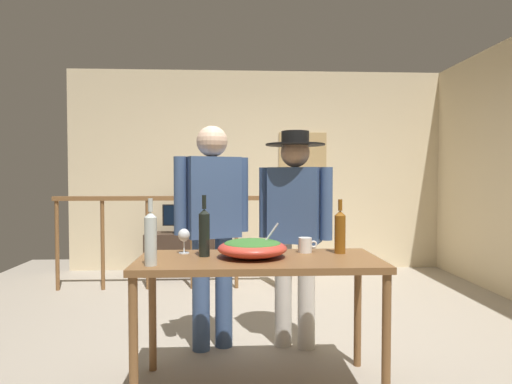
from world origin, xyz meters
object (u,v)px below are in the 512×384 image
at_px(framed_picture, 303,151).
at_px(person_standing_right, 295,219).
at_px(wine_bottle_dark, 204,231).
at_px(mug_white, 305,245).
at_px(stair_railing, 209,230).
at_px(person_standing_left, 212,217).
at_px(serving_table, 259,272).
at_px(salad_bowl, 252,247).
at_px(tv_console, 181,254).
at_px(flat_screen_tv, 180,216).
at_px(wine_glass, 184,236).
at_px(wine_bottle_clear, 151,238).
at_px(wine_bottle_amber, 340,231).

bearing_deg(framed_picture, person_standing_right, -99.98).
xyz_separation_m(wine_bottle_dark, mug_white, (0.64, 0.11, -0.11)).
distance_m(stair_railing, person_standing_left, 1.83).
height_order(serving_table, wine_bottle_dark, wine_bottle_dark).
relative_size(framed_picture, salad_bowl, 1.56).
bearing_deg(mug_white, tv_console, 110.89).
xyz_separation_m(tv_console, mug_white, (1.16, -3.03, 0.57)).
xyz_separation_m(stair_railing, serving_table, (0.44, -2.44, 0.03)).
relative_size(framed_picture, person_standing_right, 0.40).
bearing_deg(serving_table, flat_screen_tv, 104.88).
bearing_deg(serving_table, wine_glass, 159.01).
bearing_deg(wine_bottle_dark, wine_bottle_clear, -135.97).
bearing_deg(person_standing_left, wine_bottle_dark, 65.86).
xyz_separation_m(salad_bowl, mug_white, (0.35, 0.15, -0.01)).
relative_size(wine_glass, wine_bottle_dark, 0.42).
xyz_separation_m(serving_table, mug_white, (0.31, 0.17, 0.14)).
height_order(wine_glass, wine_bottle_amber, wine_bottle_amber).
xyz_separation_m(wine_glass, mug_white, (0.78, -0.01, -0.06)).
distance_m(wine_bottle_amber, wine_bottle_clear, 1.19).
distance_m(wine_bottle_dark, mug_white, 0.66).
distance_m(wine_bottle_clear, person_standing_right, 1.25).
distance_m(stair_railing, wine_glass, 2.28).
height_order(stair_railing, salad_bowl, stair_railing).
bearing_deg(stair_railing, person_standing_right, -67.45).
height_order(wine_glass, wine_bottle_clear, wine_bottle_clear).
height_order(serving_table, wine_glass, wine_glass).
xyz_separation_m(wine_glass, wine_bottle_dark, (0.14, -0.11, 0.04)).
bearing_deg(wine_bottle_dark, wine_bottle_amber, 4.55).
bearing_deg(wine_glass, serving_table, -20.99).
distance_m(wine_bottle_amber, wine_bottle_dark, 0.86).
distance_m(stair_railing, serving_table, 2.48).
height_order(flat_screen_tv, person_standing_left, person_standing_left).
distance_m(stair_railing, person_standing_right, 1.97).
bearing_deg(wine_bottle_dark, salad_bowl, -9.24).
height_order(wine_bottle_amber, person_standing_left, person_standing_left).
distance_m(framed_picture, wine_bottle_clear, 4.02).
bearing_deg(wine_glass, stair_railing, 89.20).
distance_m(salad_bowl, mug_white, 0.38).
relative_size(stair_railing, wine_glass, 16.43).
height_order(wine_bottle_clear, person_standing_left, person_standing_left).
bearing_deg(stair_railing, wine_glass, -90.80).
bearing_deg(wine_bottle_clear, wine_glass, 69.65).
distance_m(wine_bottle_dark, person_standing_right, 0.87).
distance_m(serving_table, mug_white, 0.38).
distance_m(tv_console, wine_bottle_amber, 3.42).
bearing_deg(wine_bottle_dark, person_standing_right, 42.19).
bearing_deg(tv_console, serving_table, -75.26).
xyz_separation_m(salad_bowl, wine_glass, (-0.43, 0.16, 0.05)).
height_order(flat_screen_tv, person_standing_right, person_standing_right).
relative_size(wine_glass, person_standing_left, 0.10).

